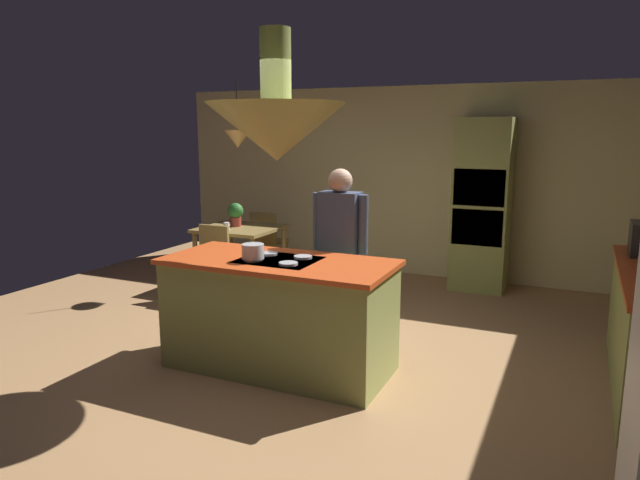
{
  "coord_description": "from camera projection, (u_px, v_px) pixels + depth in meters",
  "views": [
    {
      "loc": [
        2.2,
        -4.21,
        1.98
      ],
      "look_at": [
        0.1,
        0.4,
        1.0
      ],
      "focal_mm": 32.22,
      "sensor_mm": 36.0,
      "label": 1
    }
  ],
  "objects": [
    {
      "name": "ground",
      "position": [
        291.0,
        359.0,
        5.03
      ],
      "size": [
        8.16,
        8.16,
        0.0
      ],
      "primitive_type": "plane",
      "color": "#AD7F51"
    },
    {
      "name": "wall_back",
      "position": [
        406.0,
        182.0,
        7.87
      ],
      "size": [
        6.8,
        0.1,
        2.55
      ],
      "primitive_type": "cube",
      "color": "beige",
      "rests_on": "ground"
    },
    {
      "name": "kitchen_island",
      "position": [
        279.0,
        314.0,
        4.76
      ],
      "size": [
        1.9,
        0.87,
        0.95
      ],
      "color": "#8C934C",
      "rests_on": "ground"
    },
    {
      "name": "oven_tower",
      "position": [
        482.0,
        205.0,
        7.1
      ],
      "size": [
        0.66,
        0.62,
        2.12
      ],
      "color": "#8C934C",
      "rests_on": "ground"
    },
    {
      "name": "dining_table",
      "position": [
        240.0,
        235.0,
        7.3
      ],
      "size": [
        0.95,
        0.91,
        0.76
      ],
      "color": "olive",
      "rests_on": "ground"
    },
    {
      "name": "person_at_island",
      "position": [
        340.0,
        246.0,
        5.2
      ],
      "size": [
        0.53,
        0.22,
        1.64
      ],
      "color": "tan",
      "rests_on": "ground"
    },
    {
      "name": "range_hood",
      "position": [
        276.0,
        128.0,
        4.47
      ],
      "size": [
        1.1,
        1.1,
        1.0
      ],
      "color": "#8C934C"
    },
    {
      "name": "pendant_light_over_table",
      "position": [
        238.0,
        139.0,
        7.07
      ],
      "size": [
        0.32,
        0.32,
        0.82
      ],
      "color": "#E0B266"
    },
    {
      "name": "chair_facing_island",
      "position": [
        210.0,
        257.0,
        6.72
      ],
      "size": [
        0.4,
        0.4,
        0.87
      ],
      "color": "olive",
      "rests_on": "ground"
    },
    {
      "name": "chair_by_back_wall",
      "position": [
        267.0,
        238.0,
        7.93
      ],
      "size": [
        0.4,
        0.4,
        0.87
      ],
      "rotation": [
        0.0,
        0.0,
        3.14
      ],
      "color": "olive",
      "rests_on": "ground"
    },
    {
      "name": "potted_plant_on_table",
      "position": [
        235.0,
        213.0,
        7.31
      ],
      "size": [
        0.2,
        0.2,
        0.3
      ],
      "color": "#99382D",
      "rests_on": "dining_table"
    },
    {
      "name": "cup_on_table",
      "position": [
        227.0,
        226.0,
        7.09
      ],
      "size": [
        0.07,
        0.07,
        0.09
      ],
      "primitive_type": "cylinder",
      "color": "white",
      "rests_on": "dining_table"
    },
    {
      "name": "cooking_pot_on_cooktop",
      "position": [
        253.0,
        251.0,
        4.61
      ],
      "size": [
        0.18,
        0.18,
        0.12
      ],
      "primitive_type": "cylinder",
      "color": "#B2B2B7",
      "rests_on": "kitchen_island"
    }
  ]
}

